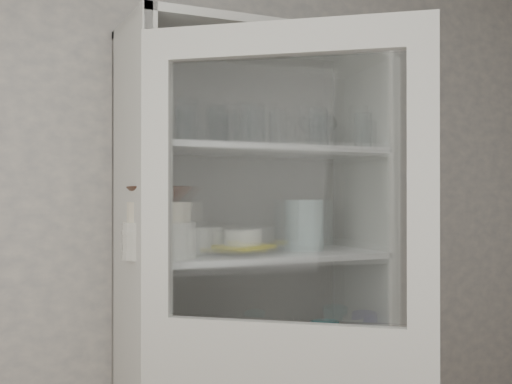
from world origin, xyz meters
name	(u,v)px	position (x,y,z in m)	size (l,w,h in m)	color
wall_back	(187,240)	(0.00, 1.50, 1.30)	(3.60, 0.02, 2.60)	gray
pantry_cabinet	(249,333)	(0.20, 1.34, 0.94)	(1.00, 0.45, 2.10)	silver
tumbler_0	(185,125)	(-0.12, 1.16, 1.72)	(0.06, 0.06, 0.12)	silver
tumbler_1	(187,120)	(-0.13, 1.12, 1.73)	(0.07, 0.07, 0.14)	silver
tumbler_2	(256,125)	(0.13, 1.13, 1.73)	(0.07, 0.07, 0.13)	silver
tumbler_3	(250,125)	(0.12, 1.15, 1.73)	(0.07, 0.07, 0.14)	silver
tumbler_4	(278,129)	(0.23, 1.16, 1.72)	(0.06, 0.06, 0.13)	silver
tumbler_5	(319,128)	(0.40, 1.14, 1.73)	(0.07, 0.07, 0.15)	silver
tumbler_6	(363,131)	(0.61, 1.16, 1.73)	(0.07, 0.07, 0.14)	silver
tumbler_7	(152,124)	(-0.21, 1.27, 1.73)	(0.07, 0.07, 0.14)	silver
tumbler_8	(217,127)	(0.04, 1.28, 1.73)	(0.07, 0.07, 0.15)	silver
tumbler_9	(228,126)	(0.08, 1.26, 1.74)	(0.08, 0.08, 0.15)	silver
tumbler_10	(221,130)	(0.06, 1.28, 1.72)	(0.06, 0.06, 0.12)	silver
tumbler_11	(319,132)	(0.49, 1.29, 1.74)	(0.07, 0.07, 0.15)	silver
goblet_0	(155,121)	(-0.17, 1.35, 1.75)	(0.08, 0.08, 0.18)	silver
goblet_1	(217,124)	(0.08, 1.38, 1.75)	(0.08, 0.08, 0.19)	silver
goblet_2	(307,132)	(0.49, 1.39, 1.74)	(0.07, 0.07, 0.17)	silver
goblet_3	(328,132)	(0.60, 1.40, 1.75)	(0.08, 0.08, 0.18)	silver
plate_stack_front	(159,240)	(-0.20, 1.22, 1.32)	(0.25, 0.25, 0.13)	white
plate_stack_back	(198,239)	(0.00, 1.38, 1.31)	(0.20, 0.20, 0.10)	white
cream_bowl	(159,212)	(-0.20, 1.22, 1.42)	(0.22, 0.22, 0.07)	white
terracotta_bowl	(159,194)	(-0.20, 1.22, 1.48)	(0.22, 0.22, 0.05)	#472617
glass_platter	(243,251)	(0.13, 1.25, 1.27)	(0.36, 0.36, 0.02)	silver
yellow_trivet	(243,247)	(0.13, 1.25, 1.29)	(0.18, 0.18, 0.01)	yellow
white_ramekin	(243,237)	(0.13, 1.25, 1.32)	(0.14, 0.14, 0.06)	white
grey_bowl_stack	(304,225)	(0.41, 1.27, 1.36)	(0.15, 0.15, 0.20)	#A9C0BF
mug_blue	(358,339)	(0.61, 1.20, 0.91)	(0.12, 0.12, 0.09)	navy
mug_teal	(325,334)	(0.52, 1.29, 0.92)	(0.12, 0.12, 0.11)	#28727E
mug_white	(345,343)	(0.54, 1.18, 0.90)	(0.09, 0.09, 0.08)	white
teal_jar	(237,341)	(0.15, 1.34, 0.92)	(0.09, 0.09, 0.11)	#28727E
measuring_cups	(195,364)	(-0.07, 1.21, 0.88)	(0.10, 0.10, 0.04)	#B1B2C5
white_canister	(184,347)	(-0.08, 1.28, 0.93)	(0.11, 0.11, 0.13)	white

